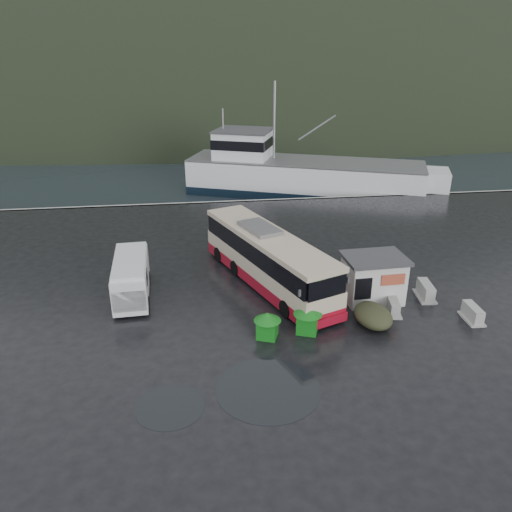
{
  "coord_description": "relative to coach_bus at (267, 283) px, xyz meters",
  "views": [
    {
      "loc": [
        -4.24,
        -23.44,
        13.27
      ],
      "look_at": [
        -0.7,
        3.3,
        1.7
      ],
      "focal_mm": 35.0,
      "sensor_mm": 36.0,
      "label": 1
    }
  ],
  "objects": [
    {
      "name": "jersey_barrier_c",
      "position": [
        9.87,
        -5.59,
        0.0
      ],
      "size": [
        0.86,
        1.63,
        0.8
      ],
      "primitive_type": null,
      "rotation": [
        0.0,
        0.0,
        -0.03
      ],
      "color": "#999993",
      "rests_on": "ground"
    },
    {
      "name": "harbor_water",
      "position": [
        0.04,
        107.0,
        0.0
      ],
      "size": [
        300.0,
        180.0,
        0.02
      ],
      "primitive_type": "cube",
      "color": "black",
      "rests_on": "ground"
    },
    {
      "name": "white_van",
      "position": [
        -7.82,
        -0.53,
        0.0
      ],
      "size": [
        2.19,
        5.63,
        2.31
      ],
      "primitive_type": null,
      "rotation": [
        0.0,
        0.0,
        0.05
      ],
      "color": "silver",
      "rests_on": "ground"
    },
    {
      "name": "puddles",
      "position": [
        -1.78,
        -8.08,
        0.01
      ],
      "size": [
        10.82,
        15.09,
        0.01
      ],
      "color": "black",
      "rests_on": "ground"
    },
    {
      "name": "coach_bus",
      "position": [
        0.0,
        0.0,
        0.0
      ],
      "size": [
        7.1,
        12.19,
        3.37
      ],
      "primitive_type": null,
      "rotation": [
        0.0,
        0.0,
        0.37
      ],
      "color": "#C5B295",
      "rests_on": "ground"
    },
    {
      "name": "ticket_kiosk",
      "position": [
        5.46,
        -2.74,
        0.0
      ],
      "size": [
        3.45,
        2.68,
        2.61
      ],
      "primitive_type": null,
      "rotation": [
        0.0,
        0.0,
        0.04
      ],
      "color": "silver",
      "rests_on": "ground"
    },
    {
      "name": "quay_edge",
      "position": [
        0.04,
        17.0,
        0.0
      ],
      "size": [
        160.0,
        0.6,
        1.5
      ],
      "primitive_type": "cube",
      "color": "#999993",
      "rests_on": "ground"
    },
    {
      "name": "headland",
      "position": [
        10.04,
        247.0,
        0.0
      ],
      "size": [
        780.0,
        540.0,
        570.0
      ],
      "primitive_type": "ellipsoid",
      "color": "black",
      "rests_on": "ground"
    },
    {
      "name": "dome_tent",
      "position": [
        4.61,
        -5.33,
        0.0
      ],
      "size": [
        1.95,
        2.64,
        1.0
      ],
      "primitive_type": null,
      "rotation": [
        0.0,
        0.0,
        0.05
      ],
      "color": "#30331F",
      "rests_on": "ground"
    },
    {
      "name": "fishing_trawler",
      "position": [
        7.47,
        23.38,
        0.0
      ],
      "size": [
        28.64,
        16.25,
        11.34
      ],
      "primitive_type": null,
      "rotation": [
        0.0,
        0.0,
        -0.38
      ],
      "color": "silver",
      "rests_on": "ground"
    },
    {
      "name": "waste_bin_right",
      "position": [
        1.14,
        -5.58,
        0.0
      ],
      "size": [
        1.33,
        1.33,
        1.44
      ],
      "primitive_type": null,
      "rotation": [
        0.0,
        0.0,
        -0.37
      ],
      "color": "#136D18",
      "rests_on": "ground"
    },
    {
      "name": "jersey_barrier_a",
      "position": [
        8.54,
        -2.94,
        0.0
      ],
      "size": [
        1.1,
        1.87,
        0.89
      ],
      "primitive_type": null,
      "rotation": [
        0.0,
        0.0,
        -0.12
      ],
      "color": "#999993",
      "rests_on": "ground"
    },
    {
      "name": "ground",
      "position": [
        0.04,
        -3.0,
        0.0
      ],
      "size": [
        160.0,
        160.0,
        0.0
      ],
      "primitive_type": "plane",
      "color": "black",
      "rests_on": "ground"
    },
    {
      "name": "jersey_barrier_b",
      "position": [
        6.08,
        -4.34,
        0.0
      ],
      "size": [
        1.04,
        1.65,
        0.77
      ],
      "primitive_type": null,
      "rotation": [
        0.0,
        0.0,
        -0.19
      ],
      "color": "#999993",
      "rests_on": "ground"
    },
    {
      "name": "waste_bin_left",
      "position": [
        -0.91,
        -5.81,
        0.0
      ],
      "size": [
        1.25,
        1.25,
        1.34
      ],
      "primitive_type": null,
      "rotation": [
        0.0,
        0.0,
        -0.37
      ],
      "color": "#136D18",
      "rests_on": "ground"
    }
  ]
}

